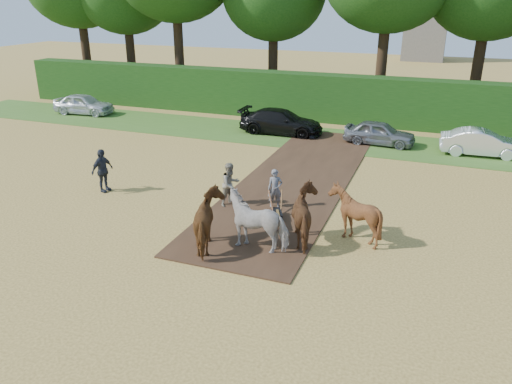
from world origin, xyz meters
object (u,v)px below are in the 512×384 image
object	(u,v)px
spectator_far	(102,171)
parked_cars	(360,130)
plough_team	(284,217)
spectator_near	(231,184)

from	to	relation	value
spectator_far	parked_cars	bearing A→B (deg)	-25.38
spectator_far	parked_cars	size ratio (longest dim) A/B	0.05
spectator_far	plough_team	xyz separation A→B (m)	(8.52, -1.81, 0.01)
spectator_far	plough_team	world-z (taller)	plough_team
spectator_near	plough_team	distance (m)	3.74
plough_team	parked_cars	distance (m)	13.29
spectator_far	parked_cars	distance (m)	14.44
spectator_far	plough_team	bearing A→B (deg)	-90.02
spectator_far	parked_cars	xyz separation A→B (m)	(8.76, 11.48, -0.23)
plough_team	spectator_near	bearing A→B (deg)	141.39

